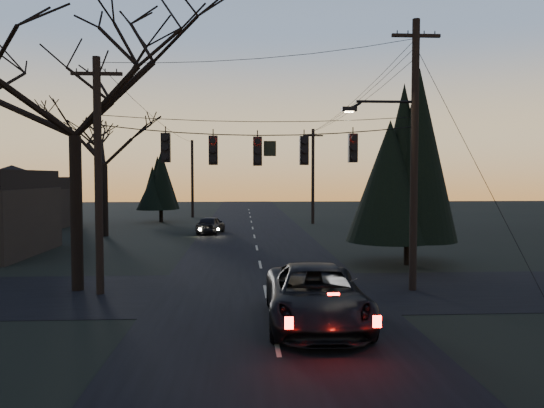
{
  "coord_description": "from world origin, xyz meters",
  "views": [
    {
      "loc": [
        -0.87,
        -9.29,
        4.27
      ],
      "look_at": [
        0.14,
        8.48,
        3.33
      ],
      "focal_mm": 35.0,
      "sensor_mm": 36.0,
      "label": 1
    }
  ],
  "objects": [
    {
      "name": "span_signal_assembly",
      "position": [
        -0.24,
        10.0,
        5.24
      ],
      "size": [
        11.5,
        0.44,
        1.59
      ],
      "color": "black",
      "rests_on": "ground"
    },
    {
      "name": "utility_pole_left",
      "position": [
        -6.0,
        10.0,
        0.0
      ],
      "size": [
        1.8,
        0.3,
        8.5
      ],
      "primitive_type": null,
      "color": "black",
      "rests_on": "ground"
    },
    {
      "name": "house_left_far",
      "position": [
        -20.0,
        36.0,
        2.6
      ],
      "size": [
        9.0,
        7.0,
        5.2
      ],
      "color": "black",
      "rests_on": "ground"
    },
    {
      "name": "utility_pole_far_l",
      "position": [
        -6.0,
        46.0,
        0.0
      ],
      "size": [
        0.3,
        0.3,
        8.0
      ],
      "primitive_type": null,
      "color": "black",
      "rests_on": "ground"
    },
    {
      "name": "main_road",
      "position": [
        0.0,
        20.0,
        0.01
      ],
      "size": [
        8.0,
        120.0,
        0.02
      ],
      "primitive_type": "cube",
      "color": "black",
      "rests_on": "ground"
    },
    {
      "name": "evergreen_dist",
      "position": [
        -8.42,
        40.56,
        3.5
      ],
      "size": [
        3.84,
        3.84,
        5.81
      ],
      "color": "black",
      "rests_on": "ground"
    },
    {
      "name": "bare_tree_dist",
      "position": [
        -10.59,
        28.84,
        7.07
      ],
      "size": [
        7.26,
        7.26,
        10.12
      ],
      "color": "black",
      "rests_on": "ground"
    },
    {
      "name": "cross_road",
      "position": [
        0.0,
        10.0,
        0.01
      ],
      "size": [
        60.0,
        7.0,
        0.02
      ],
      "primitive_type": "cube",
      "color": "black",
      "rests_on": "ground"
    },
    {
      "name": "utility_pole_right",
      "position": [
        5.5,
        10.0,
        0.0
      ],
      "size": [
        5.0,
        0.3,
        10.0
      ],
      "primitive_type": null,
      "color": "black",
      "rests_on": "ground"
    },
    {
      "name": "evergreen_right",
      "position": [
        7.1,
        15.66,
        4.84
      ],
      "size": [
        4.13,
        4.13,
        8.49
      ],
      "color": "black",
      "rests_on": "ground"
    },
    {
      "name": "bare_tree_left",
      "position": [
        -7.01,
        10.71,
        8.06
      ],
      "size": [
        9.75,
        9.75,
        11.53
      ],
      "color": "black",
      "rests_on": "ground"
    },
    {
      "name": "sedan_oncoming_a",
      "position": [
        -3.2,
        30.13,
        0.65
      ],
      "size": [
        2.23,
        4.04,
        1.3
      ],
      "primitive_type": "imported",
      "rotation": [
        0.0,
        0.0,
        2.95
      ],
      "color": "black",
      "rests_on": "ground"
    },
    {
      "name": "utility_pole_far_r",
      "position": [
        5.5,
        38.0,
        0.0
      ],
      "size": [
        1.8,
        0.3,
        8.5
      ],
      "primitive_type": null,
      "color": "black",
      "rests_on": "ground"
    },
    {
      "name": "suv_near",
      "position": [
        1.24,
        5.65,
        0.83
      ],
      "size": [
        2.91,
        6.03,
        1.65
      ],
      "primitive_type": "imported",
      "rotation": [
        0.0,
        0.0,
        -0.03
      ],
      "color": "black",
      "rests_on": "ground"
    }
  ]
}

